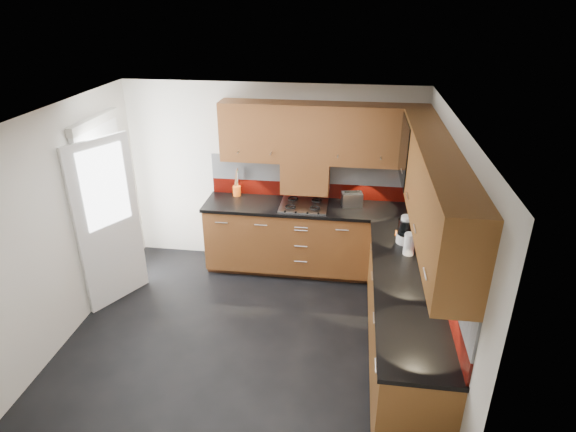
# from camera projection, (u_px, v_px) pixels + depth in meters

# --- Properties ---
(room) EXTENTS (4.00, 3.80, 2.64)m
(room) POSITION_uv_depth(u_px,v_px,m) (240.00, 212.00, 4.54)
(room) COLOR black
(base_cabinets) EXTENTS (2.70, 3.20, 0.95)m
(base_cabinets) POSITION_uv_depth(u_px,v_px,m) (349.00, 276.00, 5.50)
(base_cabinets) COLOR #5F3315
(base_cabinets) RESTS_ON room
(countertop) EXTENTS (2.72, 3.22, 0.04)m
(countertop) POSITION_uv_depth(u_px,v_px,m) (351.00, 239.00, 5.29)
(countertop) COLOR black
(countertop) RESTS_ON base_cabinets
(backsplash) EXTENTS (2.70, 3.20, 0.54)m
(backsplash) POSITION_uv_depth(u_px,v_px,m) (373.00, 208.00, 5.34)
(backsplash) COLOR maroon
(backsplash) RESTS_ON countertop
(upper_cabinets) EXTENTS (2.50, 3.20, 0.72)m
(upper_cabinets) POSITION_uv_depth(u_px,v_px,m) (373.00, 158.00, 4.94)
(upper_cabinets) COLOR #5F3315
(upper_cabinets) RESTS_ON room
(extractor_hood) EXTENTS (0.60, 0.33, 0.40)m
(extractor_hood) POSITION_uv_depth(u_px,v_px,m) (305.00, 176.00, 6.04)
(extractor_hood) COLOR #5F3315
(extractor_hood) RESTS_ON room
(glass_cabinet) EXTENTS (0.32, 0.80, 0.66)m
(glass_cabinet) POSITION_uv_depth(u_px,v_px,m) (418.00, 149.00, 5.13)
(glass_cabinet) COLOR black
(glass_cabinet) RESTS_ON room
(back_door) EXTENTS (0.42, 1.19, 2.04)m
(back_door) POSITION_uv_depth(u_px,v_px,m) (108.00, 213.00, 5.63)
(back_door) COLOR white
(back_door) RESTS_ON room
(gas_hob) EXTENTS (0.59, 0.52, 0.05)m
(gas_hob) POSITION_uv_depth(u_px,v_px,m) (304.00, 205.00, 6.03)
(gas_hob) COLOR silver
(gas_hob) RESTS_ON countertop
(utensil_pot) EXTENTS (0.11, 0.11, 0.38)m
(utensil_pot) POSITION_uv_depth(u_px,v_px,m) (237.00, 189.00, 6.32)
(utensil_pot) COLOR orange
(utensil_pot) RESTS_ON countertop
(toaster) EXTENTS (0.28, 0.20, 0.18)m
(toaster) POSITION_uv_depth(u_px,v_px,m) (352.00, 199.00, 6.02)
(toaster) COLOR silver
(toaster) RESTS_ON countertop
(food_processor) EXTENTS (0.19, 0.19, 0.31)m
(food_processor) POSITION_uv_depth(u_px,v_px,m) (406.00, 231.00, 5.11)
(food_processor) COLOR white
(food_processor) RESTS_ON countertop
(paper_towel) EXTENTS (0.13, 0.13, 0.23)m
(paper_towel) POSITION_uv_depth(u_px,v_px,m) (409.00, 244.00, 4.90)
(paper_towel) COLOR white
(paper_towel) RESTS_ON countertop
(orange_cloth) EXTENTS (0.15, 0.13, 0.01)m
(orange_cloth) POSITION_uv_depth(u_px,v_px,m) (401.00, 234.00, 5.34)
(orange_cloth) COLOR #D36217
(orange_cloth) RESTS_ON countertop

